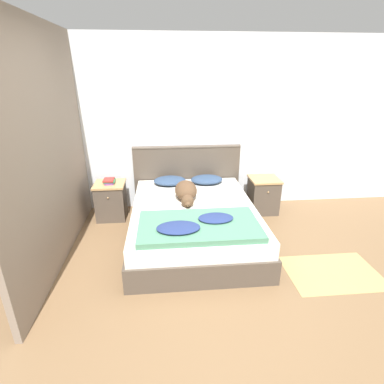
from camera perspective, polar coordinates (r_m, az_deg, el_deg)
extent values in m
plane|color=brown|center=(3.18, 2.78, -18.11)|extent=(16.00, 16.00, 0.00)
cube|color=silver|center=(4.61, -0.65, 12.39)|extent=(9.00, 0.06, 2.55)
cube|color=gray|center=(3.75, -24.65, 8.13)|extent=(0.06, 3.10, 2.55)
cube|color=#4C4238|center=(3.93, 0.28, -7.01)|extent=(1.58, 2.04, 0.28)
cube|color=silver|center=(3.82, 0.29, -3.89)|extent=(1.52, 1.98, 0.19)
cube|color=#4C4238|center=(4.74, -0.94, 2.79)|extent=(1.66, 0.04, 0.97)
cylinder|color=#4C4238|center=(4.60, -0.98, 8.51)|extent=(1.66, 0.06, 0.06)
cube|color=#4C4238|center=(4.59, -15.13, -1.75)|extent=(0.41, 0.40, 0.52)
cube|color=tan|center=(4.49, -15.47, 1.44)|extent=(0.44, 0.42, 0.03)
sphere|color=tan|center=(4.34, -15.73, -1.10)|extent=(0.02, 0.02, 0.02)
cube|color=#4C4238|center=(4.75, 13.38, -0.72)|extent=(0.41, 0.40, 0.52)
cube|color=tan|center=(4.66, 13.67, 2.37)|extent=(0.44, 0.42, 0.03)
sphere|color=tan|center=(4.52, 14.34, -0.04)|extent=(0.02, 0.02, 0.02)
ellipsoid|color=navy|center=(4.48, -4.25, 2.17)|extent=(0.48, 0.36, 0.11)
ellipsoid|color=navy|center=(4.52, 2.82, 2.39)|extent=(0.48, 0.36, 0.11)
cube|color=#4C8466|center=(3.23, 1.34, -6.49)|extent=(1.29, 0.74, 0.06)
ellipsoid|color=navy|center=(3.09, -2.61, -6.78)|extent=(0.45, 0.30, 0.06)
ellipsoid|color=navy|center=(3.30, 4.56, -4.94)|extent=(0.39, 0.26, 0.05)
ellipsoid|color=brown|center=(3.94, -1.16, 0.35)|extent=(0.29, 0.45, 0.23)
sphere|color=brown|center=(3.72, -0.86, -1.69)|extent=(0.16, 0.16, 0.16)
ellipsoid|color=brown|center=(3.66, -0.78, -2.29)|extent=(0.07, 0.09, 0.06)
cone|color=brown|center=(3.71, -1.56, -0.80)|extent=(0.05, 0.05, 0.06)
cone|color=brown|center=(3.71, -0.21, -0.75)|extent=(0.05, 0.05, 0.06)
ellipsoid|color=brown|center=(4.15, -0.75, 0.52)|extent=(0.15, 0.21, 0.08)
cube|color=#703D7F|center=(4.48, -15.44, 1.76)|extent=(0.13, 0.20, 0.02)
cube|color=#337547|center=(4.49, -15.45, 2.05)|extent=(0.17, 0.18, 0.02)
cube|color=#AD2D28|center=(4.48, -15.59, 2.26)|extent=(0.15, 0.18, 0.02)
cube|color=tan|center=(3.72, 25.17, -13.71)|extent=(1.00, 0.69, 0.00)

